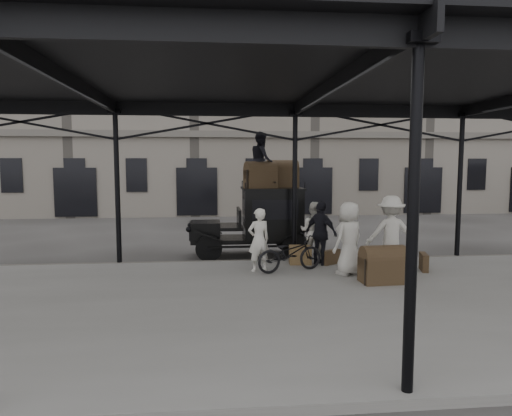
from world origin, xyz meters
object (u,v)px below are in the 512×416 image
Objects in this scene: porter_left at (259,240)px; porter_official at (321,233)px; taxi at (262,218)px; steamer_trunk_roof_near at (260,177)px; steamer_trunk_platform at (383,267)px; bicycle at (290,253)px.

porter_left is 0.93× the size of porter_official.
taxi reaches higher than porter_left.
taxi is 2.22× the size of porter_left.
steamer_trunk_platform is (2.48, -3.81, -2.00)m from steamer_trunk_roof_near.
taxi reaches higher than bicycle.
steamer_trunk_roof_near is 4.97m from steamer_trunk_platform.
porter_official reaches higher than bicycle.
steamer_trunk_roof_near is at bearing -6.59° from bicycle.
bicycle is 3.18m from steamer_trunk_roof_near.
steamer_trunk_platform is at bearing 133.96° from porter_left.
porter_official is (1.41, -2.05, -0.17)m from taxi.
bicycle is (0.42, -2.75, -0.58)m from taxi.
steamer_trunk_roof_near is at bearing 2.08° from porter_official.
porter_official is 1.89× the size of steamer_trunk_roof_near.
bicycle is (0.80, -0.12, -0.34)m from porter_left.
porter_left is 2.86m from steamer_trunk_roof_near.
taxi is 2.01× the size of bicycle.
steamer_trunk_platform is at bearing 168.47° from porter_official.
steamer_trunk_platform is at bearing -59.43° from taxi.
bicycle reaches higher than steamer_trunk_platform.
porter_left is (-0.38, -2.63, -0.23)m from taxi.
bicycle is at bearing -94.23° from steamer_trunk_roof_near.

